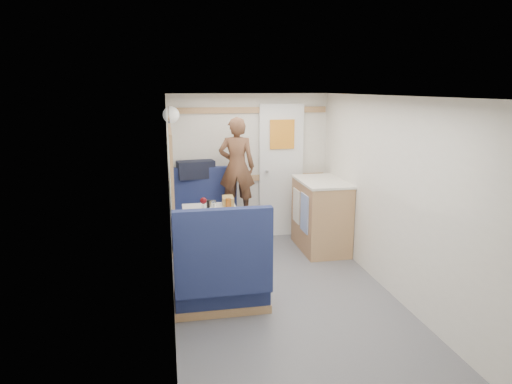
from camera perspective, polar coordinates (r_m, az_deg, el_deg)
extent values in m
plane|color=#515156|center=(4.54, 4.38, -14.34)|extent=(4.50, 4.50, 0.00)
plane|color=silver|center=(4.04, 4.87, 11.81)|extent=(4.50, 4.50, 0.00)
cube|color=silver|center=(6.32, -0.86, 3.13)|extent=(2.20, 0.02, 2.00)
cube|color=silver|center=(4.03, -10.66, -2.79)|extent=(0.02, 4.50, 2.00)
cube|color=silver|center=(4.59, 17.97, -1.27)|extent=(0.02, 4.50, 2.00)
cube|color=#976944|center=(6.33, -0.83, 1.76)|extent=(2.15, 0.02, 0.08)
cube|color=#976944|center=(6.22, -0.85, 10.20)|extent=(2.15, 0.02, 0.08)
cube|color=gray|center=(4.95, -10.67, 3.10)|extent=(0.04, 1.30, 0.72)
cube|color=white|center=(6.40, 3.16, 2.60)|extent=(0.62, 0.04, 1.86)
cube|color=gold|center=(6.30, 3.29, 7.21)|extent=(0.34, 0.03, 0.40)
cylinder|color=silver|center=(6.30, 1.33, 2.63)|extent=(0.04, 0.10, 0.04)
cube|color=white|center=(5.09, -5.57, -2.81)|extent=(0.62, 0.92, 0.04)
cylinder|color=silver|center=(5.20, -5.49, -6.52)|extent=(0.08, 0.08, 0.66)
cylinder|color=silver|center=(5.32, -5.41, -9.93)|extent=(0.36, 0.36, 0.03)
cube|color=#162448|center=(5.99, -6.22, -5.14)|extent=(0.88, 0.50, 0.45)
cube|color=#162448|center=(6.15, -6.54, -0.57)|extent=(0.88, 0.10, 0.80)
cube|color=#976944|center=(6.05, -6.18, -6.80)|extent=(0.90, 0.52, 0.08)
cube|color=#162448|center=(4.50, -4.42, -11.37)|extent=(0.88, 0.50, 0.45)
cube|color=#162448|center=(4.09, -4.06, -7.53)|extent=(0.88, 0.10, 0.80)
cube|color=#976944|center=(4.58, -4.38, -13.48)|extent=(0.90, 0.52, 0.08)
cube|color=#976944|center=(6.14, -6.63, 1.61)|extent=(0.90, 0.14, 0.04)
sphere|color=white|center=(5.74, -10.57, 9.46)|extent=(0.20, 0.20, 0.20)
cube|color=#976944|center=(5.99, 8.11, -2.96)|extent=(0.54, 0.90, 0.90)
cube|color=silver|center=(5.88, 8.25, 1.31)|extent=(0.56, 0.92, 0.03)
cube|color=#5972B2|center=(5.71, 6.07, -2.64)|extent=(0.01, 0.30, 0.48)
cube|color=silver|center=(6.04, 5.08, -1.75)|extent=(0.01, 0.28, 0.44)
imported|color=brown|center=(5.85, -2.42, 3.17)|extent=(0.52, 0.40, 1.27)
cube|color=black|center=(6.11, -7.54, 2.82)|extent=(0.51, 0.31, 0.23)
cube|color=silver|center=(4.85, -4.57, -3.21)|extent=(0.37, 0.43, 0.02)
sphere|color=orange|center=(4.90, -2.79, -2.54)|extent=(0.07, 0.07, 0.07)
cube|color=#D9C27D|center=(4.93, -4.70, -2.64)|extent=(0.11, 0.07, 0.04)
cylinder|color=white|center=(5.12, -6.56, -2.47)|extent=(0.06, 0.06, 0.01)
cylinder|color=white|center=(5.11, -6.58, -1.91)|extent=(0.01, 0.01, 0.10)
sphere|color=#4C080E|center=(5.09, -6.60, -1.09)|extent=(0.08, 0.08, 0.08)
cylinder|color=silver|center=(4.75, -7.92, -3.11)|extent=(0.07, 0.07, 0.11)
cylinder|color=silver|center=(5.25, -6.47, -1.50)|extent=(0.07, 0.07, 0.11)
cylinder|color=silver|center=(5.15, -5.41, -1.70)|extent=(0.07, 0.07, 0.12)
cylinder|color=brown|center=(5.28, -3.48, -1.40)|extent=(0.07, 0.07, 0.10)
cylinder|color=black|center=(5.24, -5.99, -1.55)|extent=(0.04, 0.04, 0.10)
cylinder|color=white|center=(5.15, -5.23, -1.90)|extent=(0.03, 0.03, 0.09)
cube|color=olive|center=(5.39, -3.52, -1.13)|extent=(0.14, 0.25, 0.10)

